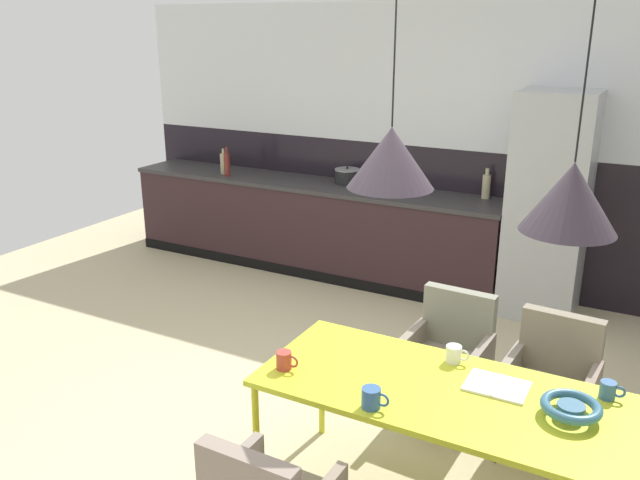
# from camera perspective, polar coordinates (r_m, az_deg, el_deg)

# --- Properties ---
(ground_plane) EXTENTS (9.04, 9.04, 0.00)m
(ground_plane) POSITION_cam_1_polar(r_m,az_deg,el_deg) (4.15, -2.32, -16.98)
(ground_plane) COLOR #C3B68D
(back_wall_splashback_dark) EXTENTS (6.96, 0.12, 1.31)m
(back_wall_splashback_dark) POSITION_cam_1_polar(r_m,az_deg,el_deg) (6.40, 11.41, 2.08)
(back_wall_splashback_dark) COLOR black
(back_wall_splashback_dark) RESTS_ON ground
(back_wall_panel_upper) EXTENTS (6.96, 0.12, 1.31)m
(back_wall_panel_upper) POSITION_cam_1_polar(r_m,az_deg,el_deg) (6.17, 12.19, 13.81)
(back_wall_panel_upper) COLOR silver
(back_wall_panel_upper) RESTS_ON back_wall_splashback_dark
(kitchen_counter) EXTENTS (3.96, 0.63, 0.91)m
(kitchen_counter) POSITION_cam_1_polar(r_m,az_deg,el_deg) (6.65, -0.92, 1.27)
(kitchen_counter) COLOR #301E22
(kitchen_counter) RESTS_ON ground
(refrigerator_column) EXTENTS (0.62, 0.60, 1.91)m
(refrigerator_column) POSITION_cam_1_polar(r_m,az_deg,el_deg) (5.78, 19.32, 2.77)
(refrigerator_column) COLOR #ADAFB2
(refrigerator_column) RESTS_ON ground
(dining_table) EXTENTS (1.94, 0.79, 0.74)m
(dining_table) POSITION_cam_1_polar(r_m,az_deg,el_deg) (3.27, 12.02, -13.60)
(dining_table) COLOR #C8D129
(dining_table) RESTS_ON ground
(armchair_facing_counter) EXTENTS (0.52, 0.50, 0.83)m
(armchair_facing_counter) POSITION_cam_1_polar(r_m,az_deg,el_deg) (4.01, 19.73, -10.61)
(armchair_facing_counter) COLOR gray
(armchair_facing_counter) RESTS_ON ground
(armchair_far_side) EXTENTS (0.51, 0.49, 0.83)m
(armchair_far_side) POSITION_cam_1_polar(r_m,az_deg,el_deg) (4.19, 11.39, -8.71)
(armchair_far_side) COLOR gray
(armchair_far_side) RESTS_ON ground
(fruit_bowl) EXTENTS (0.27, 0.27, 0.08)m
(fruit_bowl) POSITION_cam_1_polar(r_m,az_deg,el_deg) (3.18, 21.08, -13.50)
(fruit_bowl) COLOR #33607F
(fruit_bowl) RESTS_ON dining_table
(open_book) EXTENTS (0.29, 0.23, 0.02)m
(open_book) POSITION_cam_1_polar(r_m,az_deg,el_deg) (3.33, 15.19, -12.21)
(open_book) COLOR white
(open_book) RESTS_ON dining_table
(mug_tall_blue) EXTENTS (0.12, 0.08, 0.09)m
(mug_tall_blue) POSITION_cam_1_polar(r_m,az_deg,el_deg) (3.36, -3.11, -10.45)
(mug_tall_blue) COLOR #B23D33
(mug_tall_blue) RESTS_ON dining_table
(mug_wide_latte) EXTENTS (0.12, 0.08, 0.09)m
(mug_wide_latte) POSITION_cam_1_polar(r_m,az_deg,el_deg) (3.49, 11.66, -9.74)
(mug_wide_latte) COLOR white
(mug_wide_latte) RESTS_ON dining_table
(mug_short_terracotta) EXTENTS (0.13, 0.09, 0.10)m
(mug_short_terracotta) POSITION_cam_1_polar(r_m,az_deg,el_deg) (3.06, 4.55, -13.60)
(mug_short_terracotta) COLOR #335B93
(mug_short_terracotta) RESTS_ON dining_table
(mug_white_ceramic) EXTENTS (0.12, 0.07, 0.09)m
(mug_white_ceramic) POSITION_cam_1_polar(r_m,az_deg,el_deg) (3.39, 23.91, -11.91)
(mug_white_ceramic) COLOR #335B93
(mug_white_ceramic) RESTS_ON dining_table
(cooking_pot) EXTENTS (0.25, 0.25, 0.17)m
(cooking_pot) POSITION_cam_1_polar(r_m,az_deg,el_deg) (6.46, 2.39, 5.60)
(cooking_pot) COLOR black
(cooking_pot) RESTS_ON kitchen_counter
(bottle_wine_green) EXTENTS (0.07, 0.07, 0.27)m
(bottle_wine_green) POSITION_cam_1_polar(r_m,az_deg,el_deg) (6.95, -8.42, 6.64)
(bottle_wine_green) COLOR tan
(bottle_wine_green) RESTS_ON kitchen_counter
(bottle_oil_tall) EXTENTS (0.07, 0.07, 0.27)m
(bottle_oil_tall) POSITION_cam_1_polar(r_m,az_deg,el_deg) (6.07, 14.32, 4.61)
(bottle_oil_tall) COLOR tan
(bottle_oil_tall) RESTS_ON kitchen_counter
(bottle_vinegar_dark) EXTENTS (0.06, 0.06, 0.30)m
(bottle_vinegar_dark) POSITION_cam_1_polar(r_m,az_deg,el_deg) (6.84, -8.12, 6.60)
(bottle_vinegar_dark) COLOR maroon
(bottle_vinegar_dark) RESTS_ON kitchen_counter
(pendant_lamp_over_table_near) EXTENTS (0.40, 0.40, 0.87)m
(pendant_lamp_over_table_near) POSITION_cam_1_polar(r_m,az_deg,el_deg) (2.96, 6.22, 7.17)
(pendant_lamp_over_table_near) COLOR black
(pendant_lamp_over_table_far) EXTENTS (0.38, 0.38, 0.96)m
(pendant_lamp_over_table_far) POSITION_cam_1_polar(r_m,az_deg,el_deg) (2.79, 21.06, 3.49)
(pendant_lamp_over_table_far) COLOR black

